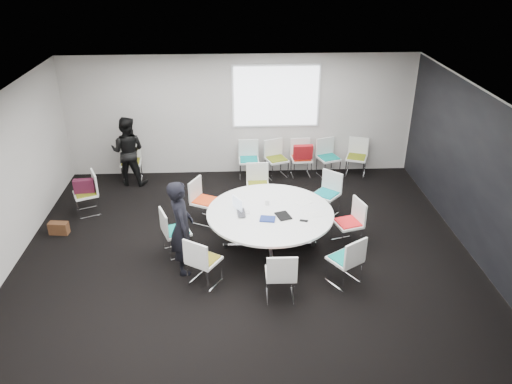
{
  "coord_description": "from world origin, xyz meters",
  "views": [
    {
      "loc": [
        -0.18,
        -7.5,
        5.02
      ],
      "look_at": [
        0.2,
        0.4,
        1.0
      ],
      "focal_mm": 35.0,
      "sensor_mm": 36.0,
      "label": 1
    }
  ],
  "objects_px": {
    "conference_table": "(270,221)",
    "chair_back_d": "(328,165)",
    "chair_ring_h": "(345,268)",
    "laptop": "(244,213)",
    "chair_ring_b": "(326,202)",
    "chair_ring_d": "(205,209)",
    "person_back": "(128,151)",
    "brown_bag": "(59,228)",
    "chair_back_e": "(356,164)",
    "chair_ring_a": "(348,231)",
    "chair_ring_f": "(204,269)",
    "chair_back_a": "(249,167)",
    "cup": "(267,202)",
    "chair_ring_c": "(258,193)",
    "chair_back_c": "(301,165)",
    "chair_spare_left": "(88,201)",
    "person_main": "(182,227)",
    "maroon_bag": "(84,186)",
    "chair_ring_e": "(176,240)",
    "chair_back_b": "(276,166)",
    "chair_person_back": "(132,169)",
    "chair_ring_g": "(280,283)"
  },
  "relations": [
    {
      "from": "person_back",
      "to": "brown_bag",
      "type": "distance_m",
      "value": 2.48
    },
    {
      "from": "chair_ring_b",
      "to": "chair_ring_e",
      "type": "bearing_deg",
      "value": 65.52
    },
    {
      "from": "brown_bag",
      "to": "person_main",
      "type": "bearing_deg",
      "value": -27.04
    },
    {
      "from": "chair_ring_b",
      "to": "chair_ring_d",
      "type": "height_order",
      "value": "same"
    },
    {
      "from": "chair_back_c",
      "to": "chair_spare_left",
      "type": "xyz_separation_m",
      "value": [
        -4.56,
        -1.58,
        0.0
      ]
    },
    {
      "from": "chair_back_c",
      "to": "maroon_bag",
      "type": "distance_m",
      "value": 4.85
    },
    {
      "from": "chair_ring_d",
      "to": "chair_spare_left",
      "type": "distance_m",
      "value": 2.43
    },
    {
      "from": "chair_ring_f",
      "to": "chair_back_a",
      "type": "bearing_deg",
      "value": 110.75
    },
    {
      "from": "chair_back_a",
      "to": "chair_back_b",
      "type": "relative_size",
      "value": 1.0
    },
    {
      "from": "person_back",
      "to": "chair_ring_c",
      "type": "bearing_deg",
      "value": 166.37
    },
    {
      "from": "chair_ring_d",
      "to": "chair_back_a",
      "type": "height_order",
      "value": "same"
    },
    {
      "from": "chair_ring_g",
      "to": "chair_back_a",
      "type": "bearing_deg",
      "value": 95.06
    },
    {
      "from": "chair_ring_c",
      "to": "person_back",
      "type": "relative_size",
      "value": 0.56
    },
    {
      "from": "chair_back_b",
      "to": "maroon_bag",
      "type": "bearing_deg",
      "value": 1.57
    },
    {
      "from": "chair_back_b",
      "to": "chair_person_back",
      "type": "xyz_separation_m",
      "value": [
        -3.36,
        -0.01,
        0.0
      ]
    },
    {
      "from": "chair_ring_h",
      "to": "laptop",
      "type": "height_order",
      "value": "chair_ring_h"
    },
    {
      "from": "cup",
      "to": "chair_ring_a",
      "type": "bearing_deg",
      "value": -9.96
    },
    {
      "from": "chair_ring_h",
      "to": "chair_ring_g",
      "type": "bearing_deg",
      "value": 164.72
    },
    {
      "from": "chair_back_c",
      "to": "chair_ring_a",
      "type": "bearing_deg",
      "value": 95.36
    },
    {
      "from": "person_back",
      "to": "cup",
      "type": "height_order",
      "value": "person_back"
    },
    {
      "from": "laptop",
      "to": "maroon_bag",
      "type": "relative_size",
      "value": 0.83
    },
    {
      "from": "chair_ring_a",
      "to": "conference_table",
      "type": "bearing_deg",
      "value": 74.32
    },
    {
      "from": "chair_spare_left",
      "to": "maroon_bag",
      "type": "bearing_deg",
      "value": 90.0
    },
    {
      "from": "chair_ring_d",
      "to": "chair_ring_c",
      "type": "bearing_deg",
      "value": 147.24
    },
    {
      "from": "chair_ring_e",
      "to": "chair_ring_f",
      "type": "relative_size",
      "value": 1.0
    },
    {
      "from": "chair_spare_left",
      "to": "chair_back_a",
      "type": "bearing_deg",
      "value": -89.28
    },
    {
      "from": "chair_back_c",
      "to": "chair_back_e",
      "type": "bearing_deg",
      "value": 176.4
    },
    {
      "from": "laptop",
      "to": "maroon_bag",
      "type": "distance_m",
      "value": 3.49
    },
    {
      "from": "chair_ring_b",
      "to": "person_back",
      "type": "distance_m",
      "value": 4.55
    },
    {
      "from": "cup",
      "to": "conference_table",
      "type": "bearing_deg",
      "value": -82.46
    },
    {
      "from": "person_main",
      "to": "chair_person_back",
      "type": "bearing_deg",
      "value": 13.73
    },
    {
      "from": "cup",
      "to": "maroon_bag",
      "type": "distance_m",
      "value": 3.77
    },
    {
      "from": "chair_back_a",
      "to": "laptop",
      "type": "distance_m",
      "value": 3.07
    },
    {
      "from": "conference_table",
      "to": "chair_ring_f",
      "type": "bearing_deg",
      "value": -137.96
    },
    {
      "from": "chair_ring_a",
      "to": "chair_back_c",
      "type": "xyz_separation_m",
      "value": [
        -0.47,
        3.0,
        0.0
      ]
    },
    {
      "from": "chair_ring_h",
      "to": "chair_back_e",
      "type": "xyz_separation_m",
      "value": [
        1.13,
        4.12,
        0.0
      ]
    },
    {
      "from": "chair_back_d",
      "to": "chair_ring_a",
      "type": "bearing_deg",
      "value": 68.07
    },
    {
      "from": "chair_ring_c",
      "to": "chair_back_a",
      "type": "xyz_separation_m",
      "value": [
        -0.14,
        1.35,
        0.0
      ]
    },
    {
      "from": "chair_ring_c",
      "to": "chair_ring_g",
      "type": "height_order",
      "value": "same"
    },
    {
      "from": "chair_person_back",
      "to": "laptop",
      "type": "relative_size",
      "value": 2.65
    },
    {
      "from": "chair_ring_h",
      "to": "brown_bag",
      "type": "distance_m",
      "value": 5.4
    },
    {
      "from": "person_main",
      "to": "chair_back_c",
      "type": "bearing_deg",
      "value": -42.7
    },
    {
      "from": "conference_table",
      "to": "chair_back_d",
      "type": "distance_m",
      "value": 3.42
    },
    {
      "from": "chair_ring_c",
      "to": "person_back",
      "type": "height_order",
      "value": "person_back"
    },
    {
      "from": "person_back",
      "to": "chair_person_back",
      "type": "bearing_deg",
      "value": -80.49
    },
    {
      "from": "chair_ring_b",
      "to": "person_back",
      "type": "xyz_separation_m",
      "value": [
        -4.21,
        1.65,
        0.52
      ]
    },
    {
      "from": "chair_back_e",
      "to": "chair_back_d",
      "type": "bearing_deg",
      "value": 20.36
    },
    {
      "from": "chair_ring_f",
      "to": "chair_back_c",
      "type": "distance_m",
      "value": 4.55
    },
    {
      "from": "conference_table",
      "to": "chair_ring_h",
      "type": "bearing_deg",
      "value": -44.44
    },
    {
      "from": "conference_table",
      "to": "chair_ring_c",
      "type": "distance_m",
      "value": 1.66
    }
  ]
}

